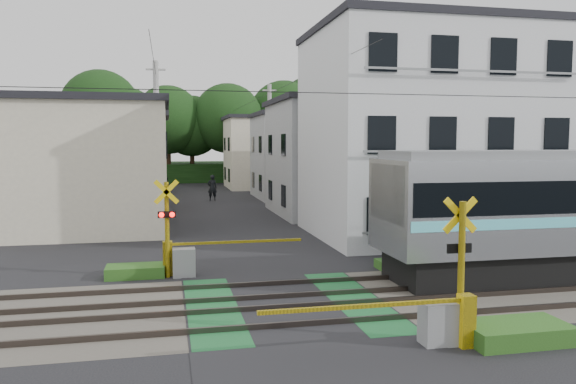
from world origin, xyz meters
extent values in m
plane|color=black|center=(0.00, 0.00, 0.00)|extent=(120.00, 120.00, 0.00)
cube|color=#47423A|center=(0.00, 0.00, 0.00)|extent=(120.00, 6.00, 0.00)
cube|color=black|center=(0.00, 0.00, 0.01)|extent=(5.20, 120.00, 0.00)
cube|color=#145126|center=(-1.90, 0.00, 0.01)|extent=(1.30, 6.00, 0.00)
cube|color=#145126|center=(1.90, 0.00, 0.01)|extent=(1.30, 6.00, 0.00)
cube|color=#3F3833|center=(0.00, -1.90, 0.07)|extent=(120.00, 0.08, 0.14)
cube|color=#3F3833|center=(0.00, -0.50, 0.07)|extent=(120.00, 0.08, 0.14)
cube|color=#3F3833|center=(0.00, 0.50, 0.07)|extent=(120.00, 0.08, 0.14)
cube|color=#3F3833|center=(0.00, 1.90, 0.07)|extent=(120.00, 0.08, 0.14)
cube|color=black|center=(6.15, 1.20, 0.32)|extent=(2.55, 2.34, 0.64)
cube|color=black|center=(3.33, 1.20, 2.75)|extent=(0.10, 2.56, 1.66)
cylinder|color=yellow|center=(3.00, -3.60, 1.50)|extent=(0.14, 0.14, 3.00)
cube|color=yellow|center=(3.00, -3.50, 2.70)|extent=(0.77, 0.05, 0.77)
cube|color=yellow|center=(3.00, -3.50, 2.70)|extent=(0.77, 0.05, 0.77)
cube|color=black|center=(3.00, -3.50, 2.00)|extent=(0.55, 0.05, 0.20)
sphere|color=#FF0C07|center=(2.84, -3.44, 2.00)|extent=(0.16, 0.16, 0.16)
sphere|color=#FF0C07|center=(3.16, -3.44, 2.00)|extent=(0.16, 0.16, 0.16)
cube|color=gray|center=(2.50, -3.60, 0.45)|extent=(0.70, 0.50, 0.90)
cube|color=yellow|center=(3.00, -3.85, 0.55)|extent=(0.30, 0.30, 1.10)
cube|color=yellow|center=(0.75, -3.85, 1.00)|extent=(4.20, 0.08, 0.08)
cylinder|color=yellow|center=(-3.00, 3.60, 1.50)|extent=(0.14, 0.14, 3.00)
cube|color=yellow|center=(-3.00, 3.50, 2.70)|extent=(0.77, 0.05, 0.77)
cube|color=yellow|center=(-3.00, 3.50, 2.70)|extent=(0.77, 0.05, 0.77)
cube|color=black|center=(-3.00, 3.50, 2.00)|extent=(0.55, 0.05, 0.20)
sphere|color=#FF0C07|center=(-3.16, 3.44, 2.00)|extent=(0.16, 0.16, 0.16)
sphere|color=#FF0C07|center=(-2.84, 3.44, 2.00)|extent=(0.16, 0.16, 0.16)
cube|color=gray|center=(-2.50, 3.60, 0.45)|extent=(0.70, 0.50, 0.90)
cube|color=yellow|center=(-3.00, 3.85, 0.55)|extent=(0.30, 0.30, 1.10)
cube|color=yellow|center=(-0.75, 3.85, 1.00)|extent=(4.20, 0.08, 0.08)
cube|color=silver|center=(8.50, 9.50, 4.50)|extent=(10.00, 8.00, 9.00)
cube|color=black|center=(8.50, 9.50, 9.15)|extent=(10.20, 8.16, 0.30)
cube|color=black|center=(4.80, 5.47, 1.50)|extent=(1.10, 0.06, 1.40)
cube|color=black|center=(7.25, 5.47, 1.50)|extent=(1.10, 0.06, 1.40)
cube|color=black|center=(9.70, 5.47, 1.50)|extent=(1.10, 0.06, 1.40)
cube|color=black|center=(12.15, 5.47, 1.50)|extent=(1.10, 0.06, 1.40)
cube|color=gray|center=(8.50, 5.25, 0.90)|extent=(9.00, 0.06, 0.08)
cube|color=black|center=(4.80, 5.47, 4.50)|extent=(1.10, 0.06, 1.40)
cube|color=black|center=(7.25, 5.47, 4.50)|extent=(1.10, 0.06, 1.40)
cube|color=black|center=(9.70, 5.47, 4.50)|extent=(1.10, 0.06, 1.40)
cube|color=black|center=(12.15, 5.47, 4.50)|extent=(1.10, 0.06, 1.40)
cube|color=gray|center=(8.50, 5.25, 3.90)|extent=(9.00, 0.06, 0.08)
cube|color=black|center=(4.80, 5.47, 7.50)|extent=(1.10, 0.06, 1.40)
cube|color=black|center=(7.25, 5.47, 7.50)|extent=(1.10, 0.06, 1.40)
cube|color=black|center=(9.70, 5.47, 7.50)|extent=(1.10, 0.06, 1.40)
cube|color=black|center=(12.15, 5.47, 7.50)|extent=(1.10, 0.06, 1.40)
cube|color=gray|center=(8.50, 5.25, 6.90)|extent=(9.00, 0.06, 0.08)
cube|color=beige|center=(-6.50, 14.00, 3.00)|extent=(7.00, 7.00, 6.00)
cube|color=black|center=(-6.50, 14.00, 6.15)|extent=(7.35, 7.35, 0.30)
cube|color=black|center=(-2.97, 12.25, 1.30)|extent=(0.06, 1.00, 1.20)
cube|color=black|center=(-2.97, 15.75, 1.30)|extent=(0.06, 1.00, 1.20)
cube|color=black|center=(-2.97, 12.25, 4.10)|extent=(0.06, 1.00, 1.20)
cube|color=black|center=(-2.97, 15.75, 4.10)|extent=(0.06, 1.00, 1.20)
cube|color=#9DA0A2|center=(6.80, 18.00, 3.25)|extent=(7.00, 8.00, 6.50)
cube|color=black|center=(6.80, 18.00, 6.65)|extent=(7.35, 8.40, 0.30)
cube|color=black|center=(3.27, 16.00, 1.30)|extent=(0.06, 1.00, 1.20)
cube|color=black|center=(3.27, 20.00, 1.30)|extent=(0.06, 1.00, 1.20)
cube|color=black|center=(3.27, 16.00, 4.10)|extent=(0.06, 1.00, 1.20)
cube|color=black|center=(3.27, 20.00, 4.10)|extent=(0.06, 1.00, 1.20)
cube|color=#CCAF90|center=(-7.00, 23.00, 2.90)|extent=(8.00, 7.00, 5.80)
cube|color=black|center=(-7.00, 23.00, 5.95)|extent=(8.40, 7.35, 0.30)
cube|color=black|center=(-2.97, 21.25, 1.30)|extent=(0.06, 1.00, 1.20)
cube|color=black|center=(-2.97, 24.75, 1.30)|extent=(0.06, 1.00, 1.20)
cube|color=black|center=(-2.97, 21.25, 4.10)|extent=(0.06, 1.00, 1.20)
cube|color=black|center=(-2.97, 24.75, 4.10)|extent=(0.06, 1.00, 1.20)
cube|color=#9DA0A2|center=(7.20, 28.00, 3.10)|extent=(7.00, 7.00, 6.20)
cube|color=black|center=(7.20, 28.00, 6.35)|extent=(7.35, 7.35, 0.30)
cube|color=black|center=(3.67, 26.25, 1.30)|extent=(0.06, 1.00, 1.20)
cube|color=black|center=(3.67, 29.75, 1.30)|extent=(0.06, 1.00, 1.20)
cube|color=black|center=(3.67, 26.25, 4.10)|extent=(0.06, 1.00, 1.20)
cube|color=black|center=(3.67, 29.75, 4.10)|extent=(0.06, 1.00, 1.20)
cube|color=beige|center=(-6.80, 33.00, 3.00)|extent=(7.00, 8.00, 6.00)
cube|color=black|center=(-6.80, 33.00, 6.15)|extent=(7.35, 8.40, 0.30)
cube|color=black|center=(-3.27, 31.00, 1.30)|extent=(0.06, 1.00, 1.20)
cube|color=black|center=(-3.27, 35.00, 1.30)|extent=(0.06, 1.00, 1.20)
cube|color=black|center=(-3.27, 31.00, 4.10)|extent=(0.06, 1.00, 1.20)
cube|color=black|center=(-3.27, 35.00, 4.10)|extent=(0.06, 1.00, 1.20)
cube|color=beige|center=(6.50, 38.00, 3.20)|extent=(8.00, 7.00, 6.40)
cube|color=black|center=(6.50, 38.00, 6.55)|extent=(8.40, 7.35, 0.30)
cube|color=black|center=(2.47, 36.25, 1.30)|extent=(0.06, 1.00, 1.20)
cube|color=black|center=(2.47, 39.75, 1.30)|extent=(0.06, 1.00, 1.20)
cube|color=black|center=(2.47, 36.25, 4.10)|extent=(0.06, 1.00, 1.20)
cube|color=black|center=(2.47, 39.75, 4.10)|extent=(0.06, 1.00, 1.20)
cube|color=#153210|center=(0.00, 50.00, 1.00)|extent=(40.00, 10.00, 2.00)
cylinder|color=#332114|center=(-14.03, 47.23, 2.16)|extent=(0.50, 0.50, 4.32)
sphere|color=#153210|center=(-14.03, 47.23, 5.61)|extent=(6.04, 6.04, 6.04)
cylinder|color=#332114|center=(-9.81, 49.16, 3.00)|extent=(0.50, 0.50, 6.00)
sphere|color=#153210|center=(-9.81, 49.16, 7.80)|extent=(8.40, 8.40, 8.40)
cylinder|color=#332114|center=(-7.10, 48.64, 2.53)|extent=(0.50, 0.50, 5.07)
sphere|color=#153210|center=(-7.10, 48.64, 6.59)|extent=(7.09, 7.09, 7.09)
cylinder|color=#332114|center=(-2.79, 45.75, 2.54)|extent=(0.50, 0.50, 5.08)
sphere|color=#153210|center=(-2.79, 45.75, 6.60)|extent=(7.11, 7.11, 7.11)
cylinder|color=#332114|center=(-0.32, 46.74, 2.31)|extent=(0.50, 0.50, 4.62)
sphere|color=#153210|center=(-0.32, 46.74, 6.00)|extent=(6.47, 6.47, 6.47)
cylinder|color=#332114|center=(3.35, 45.18, 2.61)|extent=(0.50, 0.50, 5.22)
sphere|color=#153210|center=(3.35, 45.18, 6.78)|extent=(7.30, 7.30, 7.30)
cylinder|color=#332114|center=(6.24, 48.79, 2.02)|extent=(0.50, 0.50, 4.04)
sphere|color=#153210|center=(6.24, 48.79, 5.25)|extent=(5.66, 5.66, 5.66)
cylinder|color=#332114|center=(9.78, 47.17, 2.77)|extent=(0.50, 0.50, 5.54)
sphere|color=#153210|center=(9.78, 47.17, 7.21)|extent=(7.76, 7.76, 7.76)
cylinder|color=#332114|center=(13.63, 48.95, 2.99)|extent=(0.50, 0.50, 5.97)
sphere|color=#153210|center=(13.63, 48.95, 7.76)|extent=(8.36, 8.36, 8.36)
cube|color=black|center=(6.00, 1.20, 5.60)|extent=(60.00, 0.02, 0.02)
cylinder|color=#A5A5A0|center=(-3.40, 13.00, 4.00)|extent=(0.26, 0.26, 8.00)
cube|color=#A5A5A0|center=(-3.40, 13.00, 7.60)|extent=(0.90, 0.08, 0.08)
cylinder|color=#A5A5A0|center=(3.60, 22.00, 4.00)|extent=(0.26, 0.26, 8.00)
cube|color=#A5A5A0|center=(3.60, 22.00, 7.60)|extent=(0.90, 0.08, 0.08)
cylinder|color=#A5A5A0|center=(-3.40, 34.00, 4.00)|extent=(0.26, 0.26, 8.00)
cube|color=#A5A5A0|center=(-3.40, 34.00, 7.60)|extent=(0.90, 0.08, 0.08)
cube|color=black|center=(-3.40, 23.50, 7.40)|extent=(0.02, 42.00, 0.02)
cube|color=black|center=(3.60, 23.50, 7.40)|extent=(0.02, 42.00, 0.02)
imported|color=black|center=(0.23, 26.91, 0.95)|extent=(0.71, 0.48, 1.89)
cube|color=#2D5E1E|center=(4.20, -3.80, 0.20)|extent=(2.20, 1.20, 0.40)
cube|color=#2D5E1E|center=(-4.00, 3.90, 0.18)|extent=(1.80, 1.00, 0.36)
cube|color=#2D5E1E|center=(4.60, 3.20, 0.15)|extent=(1.50, 0.90, 0.30)
camera|label=1|loc=(-2.96, -14.09, 4.20)|focal=35.00mm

